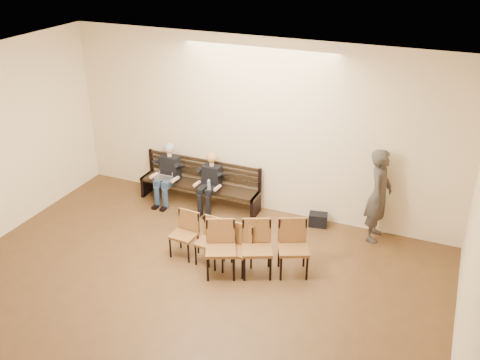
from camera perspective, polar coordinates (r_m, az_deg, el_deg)
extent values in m
cube|color=#FAE1B3|center=(10.41, 1.96, 5.63)|extent=(8.00, 0.02, 3.50)
cube|color=white|center=(5.72, -16.39, 5.84)|extent=(8.00, 10.00, 0.02)
cube|color=black|center=(11.18, -4.34, -1.50)|extent=(2.60, 0.90, 0.45)
cube|color=silver|center=(11.14, -8.20, 0.13)|extent=(0.33, 0.27, 0.23)
cylinder|color=silver|center=(10.61, -3.33, -1.03)|extent=(0.08, 0.08, 0.22)
cube|color=black|center=(10.52, 8.32, -4.21)|extent=(0.38, 0.30, 0.26)
imported|color=#3A352F|center=(9.93, 14.68, -0.89)|extent=(0.53, 0.77, 2.05)
cube|color=brown|center=(9.20, -3.25, -6.69)|extent=(1.49, 0.53, 0.82)
cube|color=brown|center=(8.89, 1.83, -7.45)|extent=(1.76, 1.16, 0.94)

